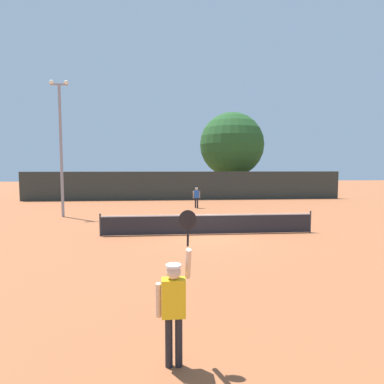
# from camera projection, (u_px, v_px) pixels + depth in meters

# --- Properties ---
(ground_plane) EXTENTS (120.00, 120.00, 0.00)m
(ground_plane) POSITION_uv_depth(u_px,v_px,m) (208.00, 234.00, 15.29)
(ground_plane) COLOR #9E5633
(tennis_net) EXTENTS (10.30, 0.08, 1.07)m
(tennis_net) POSITION_uv_depth(u_px,v_px,m) (208.00, 224.00, 15.26)
(tennis_net) COLOR #232328
(tennis_net) RESTS_ON ground
(perimeter_fence) EXTENTS (31.80, 0.12, 2.81)m
(perimeter_fence) POSITION_uv_depth(u_px,v_px,m) (186.00, 186.00, 31.52)
(perimeter_fence) COLOR #2D332D
(perimeter_fence) RESTS_ON ground
(player_serving) EXTENTS (0.67, 0.40, 2.54)m
(player_serving) POSITION_uv_depth(u_px,v_px,m) (174.00, 299.00, 5.06)
(player_serving) COLOR yellow
(player_serving) RESTS_ON ground
(player_receiving) EXTENTS (0.57, 0.24, 1.62)m
(player_receiving) POSITION_uv_depth(u_px,v_px,m) (196.00, 196.00, 25.09)
(player_receiving) COLOR blue
(player_receiving) RESTS_ON ground
(tennis_ball) EXTENTS (0.07, 0.07, 0.07)m
(tennis_ball) POSITION_uv_depth(u_px,v_px,m) (265.00, 232.00, 15.74)
(tennis_ball) COLOR #CCE033
(tennis_ball) RESTS_ON ground
(light_pole) EXTENTS (1.18, 0.28, 8.75)m
(light_pole) POSITION_uv_depth(u_px,v_px,m) (61.00, 141.00, 20.32)
(light_pole) COLOR gray
(light_pole) RESTS_ON ground
(large_tree) EXTENTS (7.54, 7.54, 9.67)m
(large_tree) POSITION_uv_depth(u_px,v_px,m) (232.00, 145.00, 37.33)
(large_tree) COLOR brown
(large_tree) RESTS_ON ground
(parked_car_near) EXTENTS (2.42, 4.41, 1.69)m
(parked_car_near) POSITION_uv_depth(u_px,v_px,m) (118.00, 188.00, 37.46)
(parked_car_near) COLOR #B7B7BC
(parked_car_near) RESTS_ON ground
(parked_car_mid) EXTENTS (2.40, 4.40, 1.69)m
(parked_car_mid) POSITION_uv_depth(u_px,v_px,m) (269.00, 188.00, 38.27)
(parked_car_mid) COLOR #B7B7BC
(parked_car_mid) RESTS_ON ground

